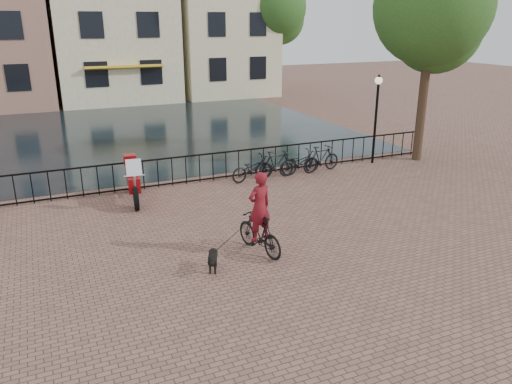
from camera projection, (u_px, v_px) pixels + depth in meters
name	position (u px, v px, depth m)	size (l,w,h in m)	color
ground	(311.00, 284.00, 11.00)	(100.00, 100.00, 0.00)	brown
canal_water	(146.00, 132.00, 25.96)	(20.00, 20.00, 0.00)	black
railing	(200.00, 168.00, 17.76)	(20.00, 0.05, 1.02)	black
canal_house_mid	(109.00, 14.00, 35.21)	(8.00, 9.50, 11.80)	#BCB78E
canal_house_right	(216.00, 4.00, 38.00)	(7.00, 9.00, 13.30)	beige
tree_near_right	(433.00, 7.00, 18.85)	(4.48, 4.48, 8.24)	black
tree_far_right	(274.00, 8.00, 36.83)	(4.76, 4.76, 8.76)	black
lamp_post	(377.00, 104.00, 19.53)	(0.30, 0.30, 3.45)	black
cyclist	(259.00, 218.00, 12.20)	(0.89, 1.86, 2.46)	black
dog	(213.00, 260.00, 11.54)	(0.52, 0.81, 0.52)	black
motorcycle	(133.00, 176.00, 15.81)	(0.82, 2.39, 1.67)	maroon
parked_bike_0	(253.00, 168.00, 17.94)	(0.60, 1.72, 0.90)	black
parked_bike_1	(276.00, 164.00, 18.28)	(0.47, 1.66, 1.00)	black
parked_bike_2	(299.00, 163.00, 18.66)	(0.60, 1.72, 0.90)	black
parked_bike_3	(321.00, 159.00, 19.00)	(0.47, 1.66, 1.00)	black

